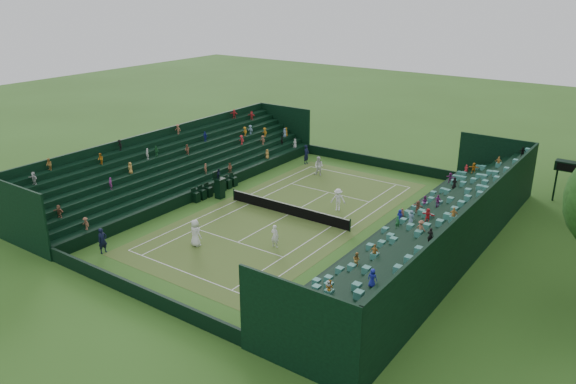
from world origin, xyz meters
name	(u,v)px	position (x,y,z in m)	size (l,w,h in m)	color
ground	(288,215)	(0.00, 0.00, 0.00)	(160.00, 160.00, 0.00)	#335E1D
court_surface	(288,215)	(0.00, 0.00, 0.01)	(12.97, 26.77, 0.01)	#3F7828
perimeter_wall_north	(377,162)	(0.00, 15.88, 0.50)	(17.17, 0.20, 1.00)	black
perimeter_wall_south	(135,291)	(0.00, -15.88, 0.50)	(17.17, 0.20, 1.00)	black
perimeter_wall_east	(382,234)	(8.48, 0.00, 0.50)	(0.20, 31.77, 1.00)	black
perimeter_wall_west	(211,189)	(-8.48, 0.00, 0.50)	(0.20, 31.77, 1.00)	black
north_grandstand	(438,235)	(12.66, 0.00, 1.55)	(6.60, 32.00, 4.90)	black
south_grandstand	(177,169)	(-12.66, 0.00, 1.55)	(6.60, 32.00, 4.90)	black
tennis_net	(288,209)	(0.00, 0.00, 0.53)	(11.67, 0.10, 1.06)	black
scoreboard_tower	(568,168)	(17.75, 16.00, 3.14)	(2.00, 1.00, 3.70)	black
umpire_chair	(219,186)	(-7.15, -0.30, 1.16)	(0.86, 0.86, 2.71)	black
courtside_chairs	(215,189)	(-8.20, 0.29, 0.47)	(0.57, 5.54, 1.25)	black
player_near_west	(195,233)	(-2.10, -8.54, 1.02)	(0.99, 0.65, 2.03)	white
player_near_east	(275,236)	(2.68, -5.43, 0.87)	(0.63, 0.42, 1.74)	white
player_far_west	(319,166)	(-3.36, 10.02, 0.95)	(0.93, 0.72, 1.91)	white
player_far_east	(338,200)	(2.80, 3.25, 0.95)	(1.22, 0.71, 1.89)	white
line_judge_north	(306,154)	(-6.45, 12.47, 1.01)	(0.74, 0.49, 2.03)	black
line_judge_south	(103,241)	(-6.64, -13.09, 0.92)	(0.67, 0.44, 1.84)	black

